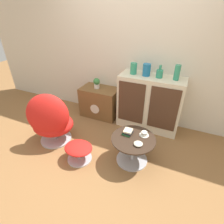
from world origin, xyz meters
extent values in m
plane|color=olive|center=(0.00, 0.00, 0.00)|extent=(12.00, 12.00, 0.00)
cube|color=beige|center=(0.00, 1.41, 1.30)|extent=(6.40, 0.06, 2.60)
cube|color=beige|center=(0.45, 1.17, 0.48)|extent=(1.06, 0.42, 0.96)
cube|color=#472D1E|center=(0.19, 0.95, 0.53)|extent=(0.45, 0.01, 0.73)
cube|color=#472D1E|center=(0.72, 0.95, 0.53)|extent=(0.45, 0.01, 0.73)
cube|color=brown|center=(-0.52, 1.16, 0.29)|extent=(0.72, 0.43, 0.58)
cylinder|color=beige|center=(-0.52, 0.94, 0.24)|extent=(0.19, 0.01, 0.19)
cylinder|color=#B7B7BC|center=(-0.84, 0.16, 0.01)|extent=(0.50, 0.50, 0.02)
cylinder|color=#B7B7BC|center=(-0.84, 0.16, 0.09)|extent=(0.06, 0.06, 0.13)
ellipsoid|color=red|center=(-0.84, 0.16, 0.30)|extent=(0.79, 0.73, 0.30)
ellipsoid|color=red|center=(-0.80, 0.05, 0.55)|extent=(0.74, 0.60, 0.68)
cylinder|color=#B7B7BC|center=(-0.23, -0.06, 0.01)|extent=(0.35, 0.35, 0.02)
cylinder|color=#B7B7BC|center=(-0.23, -0.06, 0.09)|extent=(0.04, 0.04, 0.15)
ellipsoid|color=red|center=(-0.23, -0.06, 0.21)|extent=(0.41, 0.35, 0.09)
cylinder|color=#B7B7BC|center=(0.47, 0.23, 0.01)|extent=(0.45, 0.45, 0.02)
cylinder|color=#B7B7BC|center=(0.47, 0.23, 0.20)|extent=(0.04, 0.04, 0.37)
cylinder|color=#332319|center=(0.47, 0.23, 0.40)|extent=(0.60, 0.60, 0.02)
cylinder|color=#2D8E6B|center=(0.13, 1.17, 1.05)|extent=(0.11, 0.11, 0.18)
cylinder|color=#196699|center=(0.35, 1.17, 1.05)|extent=(0.12, 0.12, 0.19)
cylinder|color=#2D8E6B|center=(0.55, 1.17, 1.02)|extent=(0.10, 0.10, 0.12)
cylinder|color=#2D8E6B|center=(0.55, 1.17, 1.12)|extent=(0.04, 0.04, 0.08)
cylinder|color=#2D8E6B|center=(0.81, 1.17, 1.07)|extent=(0.09, 0.09, 0.23)
cylinder|color=silver|center=(-0.57, 1.16, 0.62)|extent=(0.10, 0.10, 0.08)
sphere|color=#387A3D|center=(-0.57, 1.16, 0.72)|extent=(0.12, 0.12, 0.12)
cylinder|color=silver|center=(0.59, 0.35, 0.41)|extent=(0.13, 0.13, 0.01)
cylinder|color=silver|center=(0.59, 0.35, 0.43)|extent=(0.08, 0.08, 0.06)
cube|color=#237038|center=(0.36, 0.29, 0.42)|extent=(0.12, 0.13, 0.02)
cube|color=black|center=(0.37, 0.29, 0.44)|extent=(0.12, 0.13, 0.02)
cube|color=beige|center=(0.37, 0.30, 0.46)|extent=(0.11, 0.12, 0.02)
ellipsoid|color=beige|center=(0.57, 0.14, 0.42)|extent=(0.12, 0.12, 0.04)
camera|label=1|loc=(0.95, -1.54, 1.93)|focal=28.00mm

